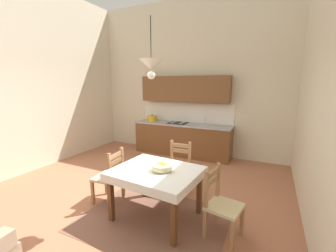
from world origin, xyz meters
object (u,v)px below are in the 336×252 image
object	(u,v)px
kitchen_cabinetry	(183,125)
dining_chair_tv_side	(110,177)
dining_table	(156,178)
fruit_bowl	(162,167)
dining_chair_kitchen_side	(178,168)
pendant_lamp	(151,65)
dining_chair_window_side	(221,205)

from	to	relation	value
kitchen_cabinetry	dining_chair_tv_side	bearing A→B (deg)	-92.88
kitchen_cabinetry	dining_chair_tv_side	size ratio (longest dim) A/B	2.95
dining_table	fruit_bowl	world-z (taller)	fruit_bowl
kitchen_cabinetry	dining_chair_tv_side	xyz separation A→B (m)	(-0.15, -2.93, -0.41)
dining_chair_kitchen_side	pendant_lamp	distance (m)	2.01
dining_chair_tv_side	kitchen_cabinetry	bearing A→B (deg)	87.12
kitchen_cabinetry	dining_chair_tv_side	world-z (taller)	kitchen_cabinetry
dining_chair_window_side	pendant_lamp	distance (m)	2.06
kitchen_cabinetry	fruit_bowl	xyz separation A→B (m)	(0.87, -2.97, -0.04)
dining_chair_tv_side	dining_chair_kitchen_side	size ratio (longest dim) A/B	1.00
dining_chair_kitchen_side	fruit_bowl	size ratio (longest dim) A/B	3.10
dining_table	pendant_lamp	world-z (taller)	pendant_lamp
dining_table	dining_chair_window_side	bearing A→B (deg)	-0.61
dining_table	dining_chair_kitchen_side	xyz separation A→B (m)	(-0.04, 0.90, -0.18)
dining_chair_tv_side	dining_chair_window_side	distance (m)	1.89
dining_chair_window_side	pendant_lamp	size ratio (longest dim) A/B	1.16
kitchen_cabinetry	pendant_lamp	distance (m)	3.37
kitchen_cabinetry	pendant_lamp	xyz separation A→B (m)	(0.72, -2.99, 1.37)
pendant_lamp	dining_chair_window_side	bearing A→B (deg)	0.44
dining_chair_window_side	dining_chair_kitchen_side	size ratio (longest dim) A/B	1.00
dining_chair_kitchen_side	kitchen_cabinetry	bearing A→B (deg)	109.58
dining_chair_window_side	kitchen_cabinetry	bearing A→B (deg)	120.24
dining_chair_window_side	pendant_lamp	bearing A→B (deg)	-179.56
dining_table	dining_chair_tv_side	world-z (taller)	dining_chair_tv_side
dining_chair_tv_side	pendant_lamp	distance (m)	1.99
fruit_bowl	pendant_lamp	xyz separation A→B (m)	(-0.14, -0.02, 1.42)
dining_table	kitchen_cabinetry	bearing A→B (deg)	104.55
dining_chair_tv_side	pendant_lamp	bearing A→B (deg)	-4.05
dining_chair_tv_side	dining_chair_window_side	bearing A→B (deg)	-1.63
dining_table	dining_chair_tv_side	bearing A→B (deg)	177.29
dining_chair_window_side	dining_table	bearing A→B (deg)	179.39
fruit_bowl	kitchen_cabinetry	bearing A→B (deg)	106.26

